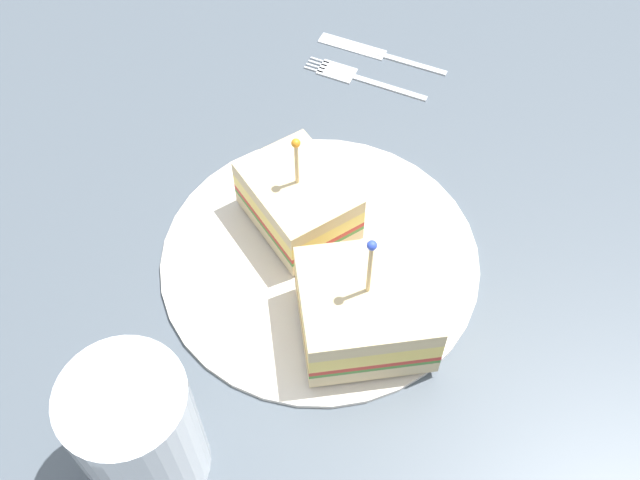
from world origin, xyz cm
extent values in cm
cube|color=#4C5660|center=(0.00, 0.00, -1.00)|extent=(110.67, 110.67, 2.00)
cylinder|color=silver|center=(0.00, 0.00, 0.40)|extent=(25.93, 25.93, 0.80)
cube|color=beige|center=(-4.00, 0.29, 1.46)|extent=(9.83, 7.82, 1.31)
cube|color=#478438|center=(-4.00, 0.29, 2.31)|extent=(9.83, 7.82, 0.40)
cube|color=red|center=(-4.00, 0.29, 2.76)|extent=(9.83, 7.82, 0.50)
cube|color=#F4D666|center=(-4.00, 0.29, 3.68)|extent=(9.83, 7.82, 1.34)
cube|color=beige|center=(-4.00, 0.29, 5.01)|extent=(9.83, 7.82, 1.31)
cylinder|color=tan|center=(-4.00, 0.29, 7.57)|extent=(0.30, 0.30, 5.13)
sphere|color=orange|center=(-4.00, 0.29, 10.13)|extent=(0.70, 0.70, 0.70)
cube|color=beige|center=(7.49, -0.10, 1.53)|extent=(11.27, 11.78, 1.45)
cube|color=#478438|center=(7.49, -0.10, 2.46)|extent=(11.27, 11.78, 0.40)
cube|color=red|center=(7.49, -0.10, 2.91)|extent=(11.27, 11.78, 0.50)
cube|color=#F4D666|center=(7.49, -0.10, 3.97)|extent=(11.27, 11.78, 1.63)
cube|color=beige|center=(7.49, -0.10, 5.51)|extent=(11.27, 11.78, 1.45)
cylinder|color=tan|center=(7.49, -0.10, 8.62)|extent=(0.30, 0.30, 6.21)
sphere|color=blue|center=(7.49, -0.10, 11.72)|extent=(0.70, 0.70, 0.70)
cylinder|color=silver|center=(9.99, -17.78, 4.49)|extent=(6.92, 6.92, 8.98)
cylinder|color=white|center=(9.99, -17.78, 5.65)|extent=(7.86, 7.86, 11.29)
cube|color=silver|center=(-14.86, 14.95, 0.18)|extent=(6.23, 5.26, 0.35)
cube|color=silver|center=(-19.18, 11.41, 0.18)|extent=(4.18, 3.98, 0.35)
cube|color=silver|center=(-21.36, 10.60, 0.18)|extent=(1.66, 1.41, 0.35)
cube|color=silver|center=(-21.04, 10.21, 0.18)|extent=(1.66, 1.41, 0.35)
cube|color=silver|center=(-20.72, 9.82, 0.18)|extent=(1.66, 1.41, 0.35)
cube|color=silver|center=(-20.40, 9.44, 0.18)|extent=(1.66, 1.41, 0.35)
cube|color=silver|center=(-17.26, 18.28, 0.18)|extent=(6.70, 5.74, 0.35)
cube|color=silver|center=(-21.80, 14.49, 0.18)|extent=(6.33, 5.64, 0.24)
camera|label=1|loc=(30.99, -15.42, 51.95)|focal=42.83mm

